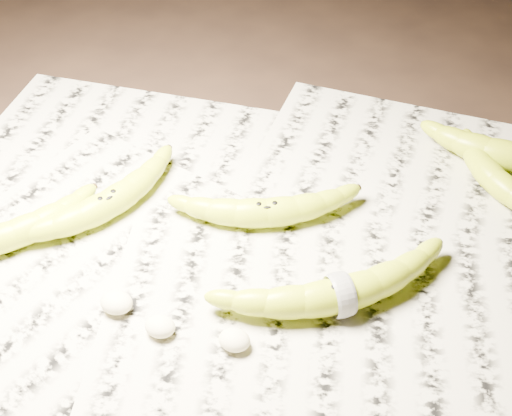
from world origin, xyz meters
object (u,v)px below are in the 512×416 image
(banana_left_b, at_px, (13,232))
(banana_taped, at_px, (340,292))
(banana_left_a, at_px, (107,202))
(banana_center, at_px, (267,210))
(banana_upper_b, at_px, (496,178))

(banana_left_b, relative_size, banana_taped, 0.77)
(banana_left_a, distance_m, banana_taped, 0.29)
(banana_left_a, relative_size, banana_center, 1.04)
(banana_center, distance_m, banana_upper_b, 0.28)
(banana_left_a, bearing_deg, banana_upper_b, -37.81)
(banana_left_a, distance_m, banana_center, 0.18)
(banana_upper_b, bearing_deg, banana_left_b, -105.94)
(banana_left_b, xyz_separation_m, banana_taped, (0.36, 0.02, 0.00))
(banana_taped, bearing_deg, banana_center, 104.02)
(banana_left_b, bearing_deg, banana_left_a, -3.26)
(banana_left_a, distance_m, banana_upper_b, 0.45)
(banana_left_b, bearing_deg, banana_upper_b, -20.40)
(banana_left_b, relative_size, banana_center, 0.93)
(banana_left_a, relative_size, banana_upper_b, 1.23)
(banana_left_b, distance_m, banana_taped, 0.36)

